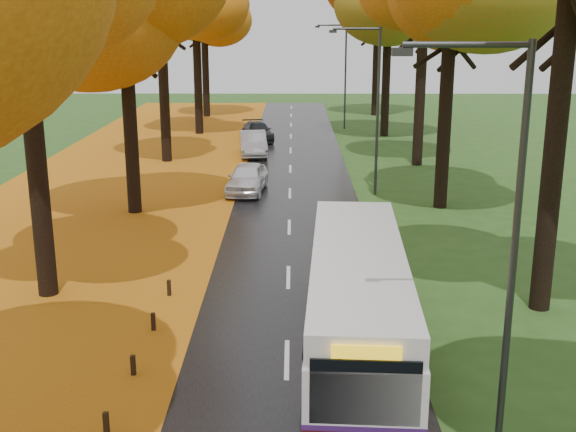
{
  "coord_description": "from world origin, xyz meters",
  "views": [
    {
      "loc": [
        0.14,
        -4.58,
        8.31
      ],
      "look_at": [
        0.0,
        16.35,
        2.6
      ],
      "focal_mm": 45.0,
      "sensor_mm": 36.0,
      "label": 1
    }
  ],
  "objects_px": {
    "streetlamp_far": "(342,68)",
    "bus": "(357,300)",
    "streetlamp_near": "(503,225)",
    "car_dark": "(258,131)",
    "car_white": "(247,178)",
    "streetlamp_mid": "(373,98)",
    "car_silver": "(253,144)"
  },
  "relations": [
    {
      "from": "streetlamp_far",
      "to": "bus",
      "type": "bearing_deg",
      "value": -93.13
    },
    {
      "from": "streetlamp_near",
      "to": "car_dark",
      "type": "height_order",
      "value": "streetlamp_near"
    },
    {
      "from": "streetlamp_far",
      "to": "car_white",
      "type": "distance_m",
      "value": 22.98
    },
    {
      "from": "streetlamp_near",
      "to": "car_dark",
      "type": "relative_size",
      "value": 1.81
    },
    {
      "from": "bus",
      "to": "car_white",
      "type": "xyz_separation_m",
      "value": [
        -3.89,
        17.72,
        -0.7
      ]
    },
    {
      "from": "streetlamp_near",
      "to": "streetlamp_mid",
      "type": "distance_m",
      "value": 22.0
    },
    {
      "from": "bus",
      "to": "car_white",
      "type": "relative_size",
      "value": 2.45
    },
    {
      "from": "streetlamp_far",
      "to": "car_dark",
      "type": "relative_size",
      "value": 1.81
    },
    {
      "from": "car_silver",
      "to": "car_dark",
      "type": "relative_size",
      "value": 1.04
    },
    {
      "from": "streetlamp_mid",
      "to": "bus",
      "type": "height_order",
      "value": "streetlamp_mid"
    },
    {
      "from": "streetlamp_near",
      "to": "streetlamp_far",
      "type": "xyz_separation_m",
      "value": [
        0.0,
        44.0,
        0.0
      ]
    },
    {
      "from": "streetlamp_mid",
      "to": "streetlamp_near",
      "type": "bearing_deg",
      "value": -90.0
    },
    {
      "from": "streetlamp_far",
      "to": "streetlamp_mid",
      "type": "bearing_deg",
      "value": -90.0
    },
    {
      "from": "streetlamp_far",
      "to": "bus",
      "type": "relative_size",
      "value": 0.77
    },
    {
      "from": "streetlamp_near",
      "to": "car_silver",
      "type": "distance_m",
      "value": 33.11
    },
    {
      "from": "streetlamp_mid",
      "to": "car_dark",
      "type": "relative_size",
      "value": 1.81
    },
    {
      "from": "car_silver",
      "to": "car_white",
      "type": "bearing_deg",
      "value": -94.45
    },
    {
      "from": "streetlamp_near",
      "to": "streetlamp_far",
      "type": "distance_m",
      "value": 44.0
    },
    {
      "from": "bus",
      "to": "car_dark",
      "type": "height_order",
      "value": "bus"
    },
    {
      "from": "streetlamp_far",
      "to": "car_dark",
      "type": "xyz_separation_m",
      "value": [
        -6.3,
        -5.91,
        -4.03
      ]
    },
    {
      "from": "streetlamp_near",
      "to": "streetlamp_far",
      "type": "bearing_deg",
      "value": 90.0
    },
    {
      "from": "streetlamp_mid",
      "to": "bus",
      "type": "xyz_separation_m",
      "value": [
        -2.16,
        -17.54,
        -3.25
      ]
    },
    {
      "from": "bus",
      "to": "streetlamp_far",
      "type": "bearing_deg",
      "value": 90.25
    },
    {
      "from": "bus",
      "to": "car_white",
      "type": "distance_m",
      "value": 18.16
    },
    {
      "from": "streetlamp_far",
      "to": "car_dark",
      "type": "bearing_deg",
      "value": -136.8
    },
    {
      "from": "streetlamp_mid",
      "to": "car_silver",
      "type": "relative_size",
      "value": 1.75
    },
    {
      "from": "streetlamp_near",
      "to": "streetlamp_mid",
      "type": "relative_size",
      "value": 1.0
    },
    {
      "from": "bus",
      "to": "car_dark",
      "type": "xyz_separation_m",
      "value": [
        -4.13,
        33.63,
        -0.78
      ]
    },
    {
      "from": "bus",
      "to": "streetlamp_mid",
      "type": "bearing_deg",
      "value": 86.35
    },
    {
      "from": "bus",
      "to": "streetlamp_near",
      "type": "bearing_deg",
      "value": -60.73
    },
    {
      "from": "streetlamp_far",
      "to": "bus",
      "type": "xyz_separation_m",
      "value": [
        -2.16,
        -39.54,
        -3.25
      ]
    },
    {
      "from": "streetlamp_near",
      "to": "bus",
      "type": "bearing_deg",
      "value": 115.89
    }
  ]
}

